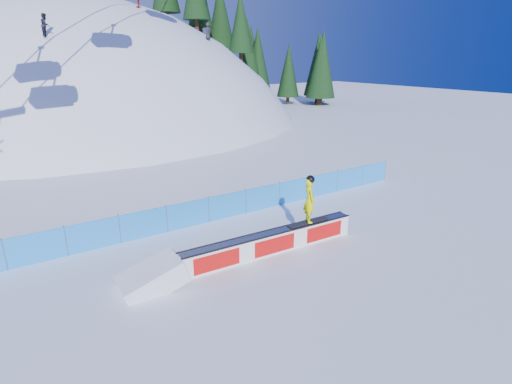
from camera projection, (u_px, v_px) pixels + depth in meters
ground at (285, 255)px, 15.32m from camera, size 160.00×160.00×0.00m
snow_hill at (97, 251)px, 54.44m from camera, size 64.00×64.00×64.00m
treeline at (255, 41)px, 57.94m from camera, size 25.97×12.94×21.17m
safety_fence at (228, 206)px, 18.69m from camera, size 22.05×0.05×1.30m
rail_box at (271, 243)px, 15.35m from camera, size 7.50×0.81×0.90m
snow_ramp at (153, 287)px, 13.22m from camera, size 2.24×1.45×1.37m
snowboarder at (309, 200)px, 15.75m from camera, size 1.90×0.78×1.97m
distant_skiers at (114, 6)px, 37.07m from camera, size 16.53×11.31×6.26m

